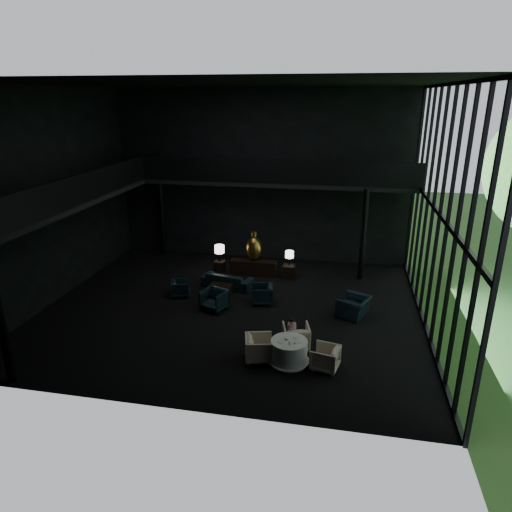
% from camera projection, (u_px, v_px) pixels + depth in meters
% --- Properties ---
extents(floor, '(14.00, 12.00, 0.02)m').
position_uv_depth(floor, '(233.00, 309.00, 17.26)').
color(floor, black).
rests_on(floor, ground).
extents(ceiling, '(14.00, 12.00, 0.02)m').
position_uv_depth(ceiling, '(228.00, 83.00, 14.62)').
color(ceiling, black).
rests_on(ceiling, ground).
extents(wall_back, '(14.00, 0.04, 8.00)m').
position_uv_depth(wall_back, '(261.00, 177.00, 21.50)').
color(wall_back, black).
rests_on(wall_back, ground).
extents(wall_front, '(14.00, 0.04, 8.00)m').
position_uv_depth(wall_front, '(167.00, 263.00, 10.38)').
color(wall_front, black).
rests_on(wall_front, ground).
extents(wall_left, '(0.04, 12.00, 8.00)m').
position_uv_depth(wall_left, '(51.00, 197.00, 17.20)').
color(wall_left, black).
rests_on(wall_left, ground).
extents(curtain_wall, '(0.20, 12.00, 8.00)m').
position_uv_depth(curtain_wall, '(440.00, 214.00, 14.69)').
color(curtain_wall, black).
rests_on(curtain_wall, ground).
extents(mezzanine_left, '(2.00, 12.00, 0.25)m').
position_uv_depth(mezzanine_left, '(75.00, 198.00, 17.02)').
color(mezzanine_left, black).
rests_on(mezzanine_left, wall_left).
extents(mezzanine_back, '(12.00, 2.00, 0.25)m').
position_uv_depth(mezzanine_back, '(279.00, 181.00, 20.39)').
color(mezzanine_back, black).
rests_on(mezzanine_back, wall_back).
extents(railing_left, '(0.06, 12.00, 1.00)m').
position_uv_depth(railing_left, '(97.00, 183.00, 16.64)').
color(railing_left, black).
rests_on(railing_left, mezzanine_left).
extents(railing_back, '(12.00, 0.06, 1.00)m').
position_uv_depth(railing_back, '(276.00, 171.00, 19.27)').
color(railing_back, black).
rests_on(railing_back, mezzanine_back).
extents(column_sw, '(0.24, 0.24, 4.00)m').
position_uv_depth(column_sw, '(0.00, 317.00, 12.22)').
color(column_sw, black).
rests_on(column_sw, floor).
extents(column_nw, '(0.24, 0.24, 4.00)m').
position_uv_depth(column_nw, '(162.00, 215.00, 22.78)').
color(column_nw, black).
rests_on(column_nw, floor).
extents(column_ne, '(0.24, 0.24, 4.00)m').
position_uv_depth(column_ne, '(363.00, 235.00, 19.45)').
color(column_ne, black).
rests_on(column_ne, floor).
extents(console, '(2.07, 0.47, 0.66)m').
position_uv_depth(console, '(253.00, 268.00, 20.45)').
color(console, black).
rests_on(console, floor).
extents(bronze_urn, '(0.70, 0.70, 1.31)m').
position_uv_depth(bronze_urn, '(254.00, 248.00, 20.30)').
color(bronze_urn, olive).
rests_on(bronze_urn, console).
extents(side_table_left, '(0.45, 0.45, 0.50)m').
position_uv_depth(side_table_left, '(220.00, 266.00, 20.86)').
color(side_table_left, black).
rests_on(side_table_left, floor).
extents(table_lamp_left, '(0.44, 0.44, 0.74)m').
position_uv_depth(table_lamp_left, '(219.00, 250.00, 20.65)').
color(table_lamp_left, black).
rests_on(table_lamp_left, side_table_left).
extents(side_table_right, '(0.52, 0.52, 0.57)m').
position_uv_depth(side_table_right, '(289.00, 271.00, 20.16)').
color(side_table_right, black).
rests_on(side_table_right, floor).
extents(table_lamp_right, '(0.37, 0.37, 0.62)m').
position_uv_depth(table_lamp_right, '(289.00, 255.00, 20.01)').
color(table_lamp_right, black).
rests_on(table_lamp_right, side_table_right).
extents(sofa, '(2.27, 1.07, 0.85)m').
position_uv_depth(sofa, '(227.00, 277.00, 19.10)').
color(sofa, '#0F2134').
rests_on(sofa, floor).
extents(lounge_armchair_west, '(0.77, 0.80, 0.66)m').
position_uv_depth(lounge_armchair_west, '(180.00, 288.00, 18.26)').
color(lounge_armchair_west, '#0C2535').
rests_on(lounge_armchair_west, floor).
extents(lounge_armchair_east, '(0.91, 0.95, 0.85)m').
position_uv_depth(lounge_armchair_east, '(262.00, 293.00, 17.59)').
color(lounge_armchair_east, '#142933').
rests_on(lounge_armchair_east, floor).
extents(lounge_armchair_south, '(1.20, 1.17, 0.97)m').
position_uv_depth(lounge_armchair_south, '(214.00, 298.00, 17.03)').
color(lounge_armchair_south, black).
rests_on(lounge_armchair_south, floor).
extents(window_armchair, '(1.18, 1.40, 1.04)m').
position_uv_depth(window_armchair, '(354.00, 303.00, 16.52)').
color(window_armchair, '#0C1B33').
rests_on(window_armchair, floor).
extents(coffee_table, '(0.96, 0.96, 0.40)m').
position_uv_depth(coffee_table, '(220.00, 291.00, 18.32)').
color(coffee_table, black).
rests_on(coffee_table, floor).
extents(dining_table, '(1.25, 1.25, 0.75)m').
position_uv_depth(dining_table, '(289.00, 353.00, 13.65)').
color(dining_table, white).
rests_on(dining_table, floor).
extents(dining_chair_north, '(1.06, 1.02, 0.91)m').
position_uv_depth(dining_chair_north, '(296.00, 334.00, 14.48)').
color(dining_chair_north, tan).
rests_on(dining_chair_north, floor).
extents(dining_chair_east, '(0.86, 0.90, 0.78)m').
position_uv_depth(dining_chair_east, '(325.00, 357.00, 13.34)').
color(dining_chair_east, '#BAAC9D').
rests_on(dining_chair_east, floor).
extents(dining_chair_west, '(1.02, 1.06, 0.92)m').
position_uv_depth(dining_chair_west, '(259.00, 346.00, 13.79)').
color(dining_chair_west, '#A69589').
rests_on(dining_chair_west, floor).
extents(child, '(0.27, 0.27, 0.59)m').
position_uv_depth(child, '(292.00, 326.00, 14.37)').
color(child, '#D08997').
rests_on(child, dining_chair_north).
extents(plate_a, '(0.31, 0.31, 0.02)m').
position_uv_depth(plate_a, '(281.00, 341.00, 13.45)').
color(plate_a, white).
rests_on(plate_a, dining_table).
extents(plate_b, '(0.26, 0.26, 0.02)m').
position_uv_depth(plate_b, '(297.00, 337.00, 13.71)').
color(plate_b, white).
rests_on(plate_b, dining_table).
extents(saucer, '(0.18, 0.18, 0.01)m').
position_uv_depth(saucer, '(299.00, 342.00, 13.42)').
color(saucer, white).
rests_on(saucer, dining_table).
extents(coffee_cup, '(0.10, 0.10, 0.06)m').
position_uv_depth(coffee_cup, '(295.00, 343.00, 13.33)').
color(coffee_cup, white).
rests_on(coffee_cup, saucer).
extents(cereal_bowl, '(0.14, 0.14, 0.07)m').
position_uv_depth(cereal_bowl, '(287.00, 339.00, 13.56)').
color(cereal_bowl, white).
rests_on(cereal_bowl, dining_table).
extents(cream_pot, '(0.07, 0.07, 0.07)m').
position_uv_depth(cream_pot, '(290.00, 343.00, 13.29)').
color(cream_pot, '#99999E').
rests_on(cream_pot, dining_table).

